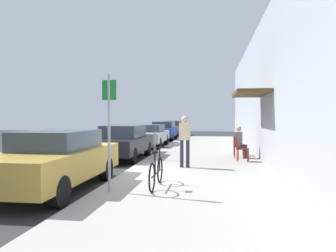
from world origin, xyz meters
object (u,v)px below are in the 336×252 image
(parked_car_4, at_px, (173,128))
(bicycle_0, at_px, (156,172))
(parked_car_2, at_px, (150,135))
(parked_car_1, at_px, (123,142))
(pedestrian_standing, at_px, (185,137))
(parking_meter, at_px, (155,140))
(parked_car_0, at_px, (56,159))
(cafe_chair_0, at_px, (241,148))
(street_sign, at_px, (109,123))
(cafe_chair_1, at_px, (239,145))
(cafe_chair_2, at_px, (237,144))
(parked_car_3, at_px, (164,130))
(seated_patron_1, at_px, (240,141))

(parked_car_4, relative_size, bicycle_0, 2.57)
(parked_car_2, bearing_deg, parked_car_1, -90.00)
(pedestrian_standing, bearing_deg, parking_meter, 129.12)
(parked_car_0, xyz_separation_m, cafe_chair_0, (4.79, 4.87, -0.13))
(parked_car_0, distance_m, street_sign, 1.80)
(parked_car_2, height_order, parked_car_4, parked_car_4)
(cafe_chair_0, bearing_deg, parked_car_4, 105.21)
(parked_car_0, xyz_separation_m, cafe_chair_1, (4.80, 5.86, -0.13))
(street_sign, distance_m, cafe_chair_2, 7.91)
(street_sign, xyz_separation_m, pedestrian_standing, (1.35, 3.62, -0.52))
(parked_car_2, xyz_separation_m, bicycle_0, (2.45, -11.37, -0.21))
(parked_car_3, xyz_separation_m, parking_meter, (1.55, -12.22, 0.16))
(street_sign, bearing_deg, bicycle_0, 31.59)
(parked_car_4, bearing_deg, street_sign, -86.26)
(cafe_chair_1, relative_size, seated_patron_1, 0.67)
(street_sign, bearing_deg, parked_car_1, 103.60)
(parked_car_0, distance_m, bicycle_0, 2.47)
(cafe_chair_1, bearing_deg, parking_meter, -161.28)
(parked_car_0, bearing_deg, parked_car_3, 90.00)
(cafe_chair_1, bearing_deg, parked_car_4, 106.07)
(bicycle_0, bearing_deg, parked_car_4, 96.24)
(parked_car_0, xyz_separation_m, pedestrian_standing, (2.85, 3.16, 0.37))
(parked_car_2, height_order, cafe_chair_1, parked_car_2)
(cafe_chair_2, bearing_deg, cafe_chair_1, -89.69)
(parked_car_1, bearing_deg, parked_car_3, 90.00)
(cafe_chair_1, bearing_deg, street_sign, -117.56)
(cafe_chair_1, bearing_deg, parked_car_0, -129.31)
(parked_car_2, xyz_separation_m, parked_car_3, (0.00, 5.48, 0.04))
(cafe_chair_0, relative_size, cafe_chair_1, 1.00)
(parked_car_2, xyz_separation_m, cafe_chair_2, (4.79, -4.84, -0.07))
(parked_car_4, distance_m, pedestrian_standing, 19.57)
(parked_car_1, bearing_deg, cafe_chair_0, -10.27)
(parking_meter, distance_m, street_sign, 5.27)
(parking_meter, bearing_deg, cafe_chair_2, 30.32)
(parked_car_1, bearing_deg, cafe_chair_1, 1.39)
(parked_car_2, bearing_deg, street_sign, -82.85)
(street_sign, distance_m, seated_patron_1, 7.18)
(cafe_chair_1, bearing_deg, cafe_chair_2, 90.31)
(pedestrian_standing, bearing_deg, street_sign, -110.48)
(street_sign, distance_m, bicycle_0, 1.61)
(parked_car_1, distance_m, street_sign, 6.44)
(cafe_chair_2, bearing_deg, pedestrian_standing, -119.05)
(parked_car_2, xyz_separation_m, cafe_chair_0, (4.79, -6.62, -0.07))
(bicycle_0, bearing_deg, parked_car_2, 102.15)
(cafe_chair_0, bearing_deg, parked_car_1, 169.73)
(parked_car_0, height_order, parked_car_2, parked_car_0)
(street_sign, distance_m, pedestrian_standing, 3.90)
(parking_meter, bearing_deg, parked_car_3, 97.23)
(parked_car_4, bearing_deg, parked_car_0, -90.00)
(parking_meter, relative_size, cafe_chair_1, 1.52)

